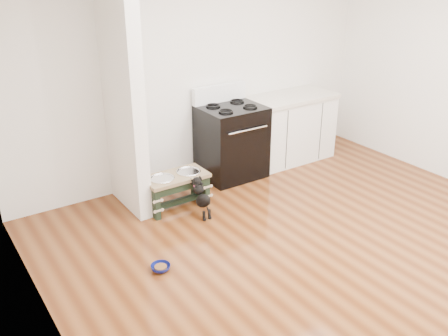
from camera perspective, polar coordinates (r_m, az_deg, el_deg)
ground at (r=4.93m, az=12.88°, el=-10.11°), size 5.00×5.00×0.00m
room_shell at (r=4.27m, az=14.85°, el=8.33°), size 5.00×5.00×5.00m
partition_wall at (r=5.36m, az=-11.55°, el=8.70°), size 0.15×0.80×2.70m
oven_range at (r=6.32m, az=0.84°, el=3.17°), size 0.76×0.69×1.14m
cabinet_run at (r=6.91m, az=7.48°, el=4.57°), size 1.24×0.64×0.91m
dog_feeder at (r=5.61m, az=-5.49°, el=-1.90°), size 0.72×0.38×0.41m
puppy at (r=5.43m, az=-2.61°, el=-3.22°), size 0.13×0.37×0.44m
floor_bowl at (r=4.68m, az=-7.25°, el=-11.23°), size 0.19×0.19×0.06m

